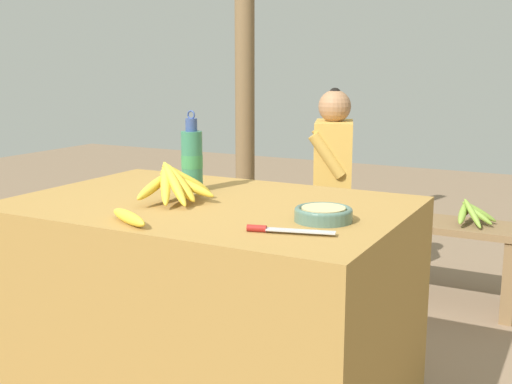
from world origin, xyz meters
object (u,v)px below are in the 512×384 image
banana_bunch_ripe (177,182)px  loose_banana_front (129,217)px  water_bottle (192,159)px  banana_bunch_green (471,212)px  wooden_bench (381,228)px  support_post_near (245,70)px  knife (278,230)px  seated_vendor (324,174)px  serving_bowl (323,213)px

banana_bunch_ripe → loose_banana_front: banana_bunch_ripe is taller
water_bottle → loose_banana_front: water_bottle is taller
loose_banana_front → banana_bunch_green: size_ratio=0.73×
banana_bunch_ripe → wooden_bench: 1.64m
wooden_bench → support_post_near: bearing=163.8°
knife → seated_vendor: (-0.55, 1.71, -0.15)m
knife → wooden_bench: size_ratio=0.16×
serving_bowl → wooden_bench: 1.65m
seated_vendor → banana_bunch_green: 0.80m
banana_bunch_ripe → loose_banana_front: (0.05, -0.31, -0.05)m
loose_banana_front → wooden_bench: size_ratio=0.13×
serving_bowl → support_post_near: support_post_near is taller
banana_bunch_ripe → banana_bunch_green: 1.74m
loose_banana_front → support_post_near: support_post_near is taller
knife → banana_bunch_green: knife is taller
serving_bowl → water_bottle: (-0.60, 0.21, 0.09)m
wooden_bench → knife: bearing=-82.5°
water_bottle → support_post_near: (-0.69, 1.65, 0.31)m
serving_bowl → wooden_bench: bearing=100.4°
knife → support_post_near: (-1.24, 2.05, 0.41)m
knife → water_bottle: bearing=129.4°
loose_banana_front → knife: (0.44, 0.11, -0.01)m
wooden_bench → seated_vendor: 0.43m
banana_bunch_green → knife: bearing=-97.5°
knife → wooden_bench: (-0.23, 1.75, -0.42)m
banana_bunch_ripe → seated_vendor: bearing=92.6°
serving_bowl → water_bottle: 0.64m
seated_vendor → banana_bunch_green: size_ratio=3.97×
loose_banana_front → support_post_near: size_ratio=0.09×
water_bottle → knife: bearing=-35.9°
serving_bowl → knife: serving_bowl is taller
banana_bunch_ripe → loose_banana_front: 0.32m
serving_bowl → water_bottle: water_bottle is taller
wooden_bench → banana_bunch_green: bearing=0.6°
loose_banana_front → seated_vendor: bearing=93.6°
serving_bowl → loose_banana_front: bearing=-149.1°
water_bottle → support_post_near: support_post_near is taller
banana_bunch_green → wooden_bench: bearing=-179.4°
knife → wooden_bench: knife is taller
seated_vendor → banana_bunch_ripe: bearing=72.6°
water_bottle → wooden_bench: bearing=76.9°
water_bottle → knife: 0.68m
support_post_near → banana_bunch_green: bearing=-11.1°
serving_bowl → loose_banana_front: 0.58m
banana_bunch_ripe → seated_vendor: 1.51m
banana_bunch_ripe → knife: banana_bunch_ripe is taller
seated_vendor → banana_bunch_green: seated_vendor is taller
loose_banana_front → knife: size_ratio=0.84×
serving_bowl → knife: bearing=-106.9°
banana_bunch_ripe → banana_bunch_green: bearing=65.3°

